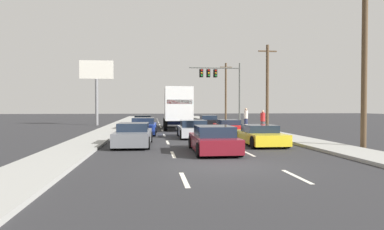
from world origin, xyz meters
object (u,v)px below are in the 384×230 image
at_px(roadside_billboard, 97,79).
at_px(utility_pole_near, 364,54).
at_px(car_black, 208,122).
at_px(traffic_signal_mast, 217,78).
at_px(car_maroon, 213,140).
at_px(car_yellow, 260,136).
at_px(car_gray, 134,135).
at_px(car_blue, 144,127).
at_px(utility_pole_far, 226,91).
at_px(car_silver, 193,129).
at_px(car_red, 228,127).
at_px(pedestrian_mid_block, 246,118).
at_px(pedestrian_near_corner, 263,121).
at_px(utility_pole_mid, 267,86).
at_px(box_truck, 177,107).
at_px(car_tan, 143,122).

bearing_deg(roadside_billboard, utility_pole_near, -54.06).
relative_size(car_black, traffic_signal_mast, 0.58).
distance_m(car_maroon, traffic_signal_mast, 24.55).
bearing_deg(car_yellow, car_gray, 177.18).
bearing_deg(car_blue, utility_pole_far, 62.31).
distance_m(car_maroon, utility_pole_far, 33.46).
bearing_deg(car_black, utility_pole_near, -75.03).
bearing_deg(car_yellow, car_black, 90.52).
height_order(car_silver, car_red, car_silver).
distance_m(car_gray, pedestrian_mid_block, 15.68).
bearing_deg(utility_pole_far, car_blue, -117.69).
relative_size(car_maroon, pedestrian_near_corner, 2.46).
bearing_deg(car_silver, utility_pole_mid, 43.63).
relative_size(car_blue, utility_pole_far, 0.53).
bearing_deg(car_maroon, car_black, 80.86).
relative_size(car_black, utility_pole_far, 0.50).
bearing_deg(roadside_billboard, utility_pole_far, 25.65).
distance_m(car_red, car_yellow, 8.01).
xyz_separation_m(car_gray, box_truck, (3.36, 12.91, 1.59)).
distance_m(box_truck, roadside_billboard, 12.27).
xyz_separation_m(roadside_billboard, pedestrian_mid_block, (15.22, -8.76, -4.22)).
relative_size(car_blue, traffic_signal_mast, 0.61).
bearing_deg(car_silver, pedestrian_near_corner, 29.36).
relative_size(car_gray, car_yellow, 1.00).
xyz_separation_m(car_blue, car_silver, (3.44, -2.99, -0.03)).
bearing_deg(pedestrian_mid_block, car_maroon, -111.64).
xyz_separation_m(car_blue, utility_pole_near, (11.30, -9.88, 4.18)).
bearing_deg(pedestrian_mid_block, utility_pole_far, 83.42).
xyz_separation_m(car_silver, car_black, (3.02, 11.22, 0.03)).
relative_size(car_tan, pedestrian_mid_block, 2.48).
bearing_deg(utility_pole_mid, car_gray, -134.56).
xyz_separation_m(car_tan, utility_pole_mid, (11.81, -3.17, 3.56)).
distance_m(car_red, utility_pole_far, 22.39).
xyz_separation_m(car_silver, traffic_signal_mast, (4.98, 16.10, 5.01)).
distance_m(box_truck, car_red, 6.62).
distance_m(utility_pole_near, pedestrian_near_corner, 11.17).
xyz_separation_m(car_tan, car_black, (6.69, 0.29, 0.01)).
distance_m(car_maroon, roadside_billboard, 26.13).
relative_size(utility_pole_mid, pedestrian_mid_block, 4.27).
bearing_deg(box_truck, car_silver, -87.10).
height_order(car_maroon, utility_pole_far, utility_pole_far).
distance_m(utility_pole_far, roadside_billboard, 19.09).
bearing_deg(car_tan, utility_pole_near, -57.08).
bearing_deg(car_black, car_tan, -177.49).
bearing_deg(roadside_billboard, car_blue, -67.18).
distance_m(car_silver, utility_pole_near, 11.27).
relative_size(box_truck, utility_pole_far, 0.99).
xyz_separation_m(car_maroon, car_yellow, (3.14, 2.72, -0.06)).
distance_m(utility_pole_near, roadside_billboard, 29.00).
relative_size(car_gray, utility_pole_far, 0.52).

